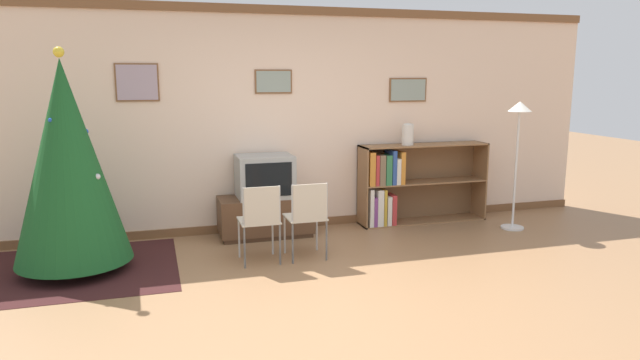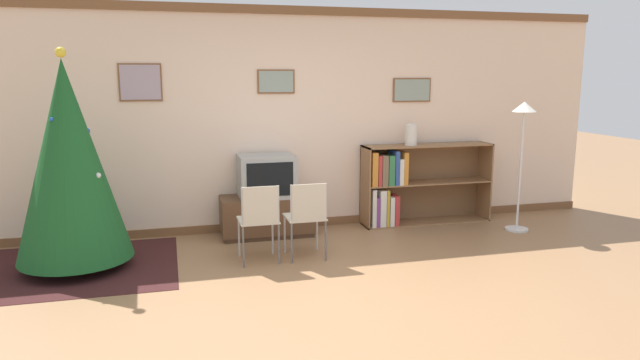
{
  "view_description": "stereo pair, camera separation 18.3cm",
  "coord_description": "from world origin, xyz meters",
  "px_view_note": "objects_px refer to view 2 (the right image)",
  "views": [
    {
      "loc": [
        -1.48,
        -4.36,
        1.91
      ],
      "look_at": [
        0.22,
        1.34,
        0.8
      ],
      "focal_mm": 32.0,
      "sensor_mm": 36.0,
      "label": 1
    },
    {
      "loc": [
        -1.31,
        -4.4,
        1.91
      ],
      "look_at": [
        0.22,
        1.34,
        0.8
      ],
      "focal_mm": 32.0,
      "sensor_mm": 36.0,
      "label": 2
    }
  ],
  "objects_px": {
    "television": "(267,176)",
    "vase": "(411,134)",
    "bookshelf": "(405,184)",
    "christmas_tree": "(69,162)",
    "folding_chair_right": "(307,215)",
    "folding_chair_left": "(259,218)",
    "tv_console": "(267,216)",
    "standing_lamp": "(523,132)"
  },
  "relations": [
    {
      "from": "television",
      "to": "vase",
      "type": "distance_m",
      "value": 1.91
    },
    {
      "from": "bookshelf",
      "to": "christmas_tree",
      "type": "bearing_deg",
      "value": -168.78
    },
    {
      "from": "folding_chair_right",
      "to": "bookshelf",
      "type": "distance_m",
      "value": 1.88
    },
    {
      "from": "folding_chair_left",
      "to": "tv_console",
      "type": "bearing_deg",
      "value": 76.05
    },
    {
      "from": "standing_lamp",
      "to": "bookshelf",
      "type": "bearing_deg",
      "value": 152.27
    },
    {
      "from": "christmas_tree",
      "to": "bookshelf",
      "type": "bearing_deg",
      "value": 11.22
    },
    {
      "from": "bookshelf",
      "to": "vase",
      "type": "distance_m",
      "value": 0.65
    },
    {
      "from": "folding_chair_left",
      "to": "television",
      "type": "bearing_deg",
      "value": 76.01
    },
    {
      "from": "television",
      "to": "folding_chair_left",
      "type": "relative_size",
      "value": 0.79
    },
    {
      "from": "christmas_tree",
      "to": "folding_chair_right",
      "type": "xyz_separation_m",
      "value": [
        2.28,
        -0.31,
        -0.61
      ]
    },
    {
      "from": "television",
      "to": "folding_chair_right",
      "type": "distance_m",
      "value": 1.05
    },
    {
      "from": "vase",
      "to": "tv_console",
      "type": "bearing_deg",
      "value": -177.76
    },
    {
      "from": "television",
      "to": "folding_chair_right",
      "type": "bearing_deg",
      "value": -76.01
    },
    {
      "from": "tv_console",
      "to": "television",
      "type": "distance_m",
      "value": 0.49
    },
    {
      "from": "christmas_tree",
      "to": "bookshelf",
      "type": "relative_size",
      "value": 1.27
    },
    {
      "from": "folding_chair_left",
      "to": "bookshelf",
      "type": "distance_m",
      "value": 2.31
    },
    {
      "from": "folding_chair_left",
      "to": "bookshelf",
      "type": "bearing_deg",
      "value": 27.71
    },
    {
      "from": "tv_console",
      "to": "standing_lamp",
      "type": "relative_size",
      "value": 0.69
    },
    {
      "from": "christmas_tree",
      "to": "vase",
      "type": "bearing_deg",
      "value": 10.91
    },
    {
      "from": "tv_console",
      "to": "folding_chair_right",
      "type": "height_order",
      "value": "folding_chair_right"
    },
    {
      "from": "tv_console",
      "to": "folding_chair_left",
      "type": "relative_size",
      "value": 1.34
    },
    {
      "from": "christmas_tree",
      "to": "folding_chair_right",
      "type": "height_order",
      "value": "christmas_tree"
    },
    {
      "from": "christmas_tree",
      "to": "television",
      "type": "distance_m",
      "value": 2.17
    },
    {
      "from": "christmas_tree",
      "to": "television",
      "type": "relative_size",
      "value": 3.3
    },
    {
      "from": "folding_chair_left",
      "to": "bookshelf",
      "type": "relative_size",
      "value": 0.48
    },
    {
      "from": "television",
      "to": "bookshelf",
      "type": "xyz_separation_m",
      "value": [
        1.79,
        0.08,
        -0.21
      ]
    },
    {
      "from": "folding_chair_right",
      "to": "television",
      "type": "bearing_deg",
      "value": 103.99
    },
    {
      "from": "tv_console",
      "to": "standing_lamp",
      "type": "xyz_separation_m",
      "value": [
        3.03,
        -0.57,
        0.98
      ]
    },
    {
      "from": "television",
      "to": "standing_lamp",
      "type": "bearing_deg",
      "value": -10.55
    },
    {
      "from": "folding_chair_left",
      "to": "standing_lamp",
      "type": "bearing_deg",
      "value": 7.38
    },
    {
      "from": "christmas_tree",
      "to": "television",
      "type": "bearing_deg",
      "value": 18.38
    },
    {
      "from": "television",
      "to": "folding_chair_left",
      "type": "distance_m",
      "value": 1.05
    },
    {
      "from": "christmas_tree",
      "to": "standing_lamp",
      "type": "bearing_deg",
      "value": 1.26
    },
    {
      "from": "tv_console",
      "to": "television",
      "type": "relative_size",
      "value": 1.68
    },
    {
      "from": "folding_chair_right",
      "to": "standing_lamp",
      "type": "height_order",
      "value": "standing_lamp"
    },
    {
      "from": "folding_chair_left",
      "to": "vase",
      "type": "height_order",
      "value": "vase"
    },
    {
      "from": "christmas_tree",
      "to": "bookshelf",
      "type": "distance_m",
      "value": 3.94
    },
    {
      "from": "standing_lamp",
      "to": "tv_console",
      "type": "bearing_deg",
      "value": 169.4
    },
    {
      "from": "folding_chair_right",
      "to": "vase",
      "type": "bearing_deg",
      "value": 33.38
    },
    {
      "from": "tv_console",
      "to": "folding_chair_left",
      "type": "xyz_separation_m",
      "value": [
        -0.25,
        -0.99,
        0.23
      ]
    },
    {
      "from": "tv_console",
      "to": "standing_lamp",
      "type": "height_order",
      "value": "standing_lamp"
    },
    {
      "from": "television",
      "to": "standing_lamp",
      "type": "xyz_separation_m",
      "value": [
        3.03,
        -0.56,
        0.49
      ]
    }
  ]
}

